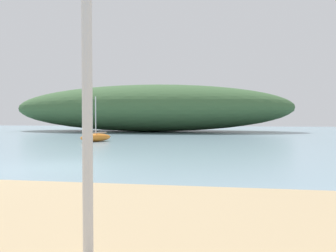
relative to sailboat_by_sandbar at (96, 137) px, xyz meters
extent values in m
plane|color=#7A99A8|center=(3.44, -12.00, -0.34)|extent=(120.00, 120.00, 0.00)
ellipsoid|color=#3D6038|center=(0.01, 19.34, 2.85)|extent=(38.59, 14.01, 6.38)
cylinder|color=silver|center=(7.72, -19.44, 1.53)|extent=(0.12, 0.12, 3.34)
ellipsoid|color=orange|center=(0.00, 0.00, -0.02)|extent=(2.34, 2.61, 0.63)
cylinder|color=silver|center=(0.00, 0.00, 1.63)|extent=(0.08, 0.08, 3.05)
cylinder|color=silver|center=(0.24, 0.30, 0.36)|extent=(0.76, 0.95, 0.06)
camera|label=1|loc=(9.18, -22.82, 1.47)|focal=33.20mm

